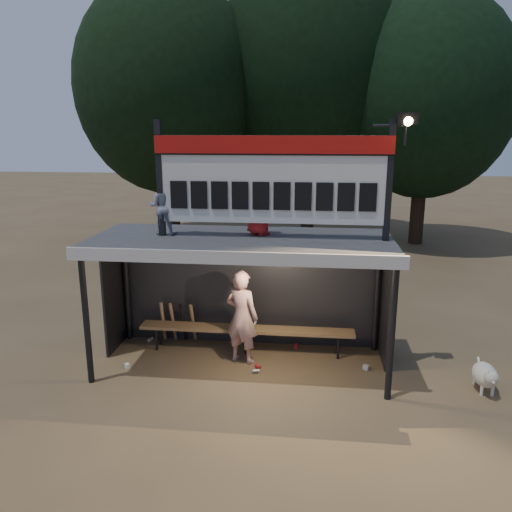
{
  "coord_description": "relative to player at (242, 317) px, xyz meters",
  "views": [
    {
      "loc": [
        1.14,
        -8.06,
        4.04
      ],
      "look_at": [
        0.2,
        0.4,
        1.9
      ],
      "focal_mm": 35.0,
      "sensor_mm": 36.0,
      "label": 1
    }
  ],
  "objects": [
    {
      "name": "ground",
      "position": [
        0.02,
        -0.15,
        -0.85
      ],
      "size": [
        80.0,
        80.0,
        0.0
      ],
      "primitive_type": "plane",
      "color": "brown",
      "rests_on": "ground"
    },
    {
      "name": "player",
      "position": [
        0.0,
        0.0,
        0.0
      ],
      "size": [
        0.72,
        0.6,
        1.69
      ],
      "primitive_type": "imported",
      "rotation": [
        0.0,
        0.0,
        2.76
      ],
      "color": "silver",
      "rests_on": "ground"
    },
    {
      "name": "child_a",
      "position": [
        -1.32,
        -0.08,
        1.96
      ],
      "size": [
        0.48,
        0.38,
        0.96
      ],
      "primitive_type": "imported",
      "rotation": [
        0.0,
        0.0,
        3.17
      ],
      "color": "gray",
      "rests_on": "dugout_shelter"
    },
    {
      "name": "child_b",
      "position": [
        0.29,
        0.08,
        2.01
      ],
      "size": [
        0.62,
        0.61,
        1.08
      ],
      "primitive_type": "imported",
      "rotation": [
        0.0,
        0.0,
        2.43
      ],
      "color": "red",
      "rests_on": "dugout_shelter"
    },
    {
      "name": "dugout_shelter",
      "position": [
        0.02,
        0.09,
        1.0
      ],
      "size": [
        5.1,
        2.08,
        2.32
      ],
      "color": "#37373A",
      "rests_on": "ground"
    },
    {
      "name": "scoreboard_assembly",
      "position": [
        0.58,
        -0.16,
        2.48
      ],
      "size": [
        4.1,
        0.27,
        1.99
      ],
      "color": "black",
      "rests_on": "dugout_shelter"
    },
    {
      "name": "bench",
      "position": [
        0.02,
        0.4,
        -0.41
      ],
      "size": [
        4.0,
        0.35,
        0.48
      ],
      "color": "olive",
      "rests_on": "ground"
    },
    {
      "name": "tree_left",
      "position": [
        -3.98,
        9.85,
        4.67
      ],
      "size": [
        6.46,
        6.46,
        9.27
      ],
      "color": "black",
      "rests_on": "ground"
    },
    {
      "name": "tree_mid",
      "position": [
        1.02,
        11.35,
        5.32
      ],
      "size": [
        7.22,
        7.22,
        10.36
      ],
      "color": "black",
      "rests_on": "ground"
    },
    {
      "name": "tree_right",
      "position": [
        5.02,
        10.35,
        4.34
      ],
      "size": [
        6.08,
        6.08,
        8.72
      ],
      "color": "black",
      "rests_on": "ground"
    },
    {
      "name": "dog",
      "position": [
        3.99,
        -0.65,
        -0.57
      ],
      "size": [
        0.36,
        0.81,
        0.49
      ],
      "color": "beige",
      "rests_on": "ground"
    },
    {
      "name": "bats",
      "position": [
        -1.35,
        0.67,
        -0.42
      ],
      "size": [
        0.68,
        0.35,
        0.84
      ],
      "color": "#A0754B",
      "rests_on": "ground"
    },
    {
      "name": "litter",
      "position": [
        -0.01,
        -0.0,
        -0.81
      ],
      "size": [
        4.27,
        1.3,
        0.08
      ],
      "color": "red",
      "rests_on": "ground"
    }
  ]
}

